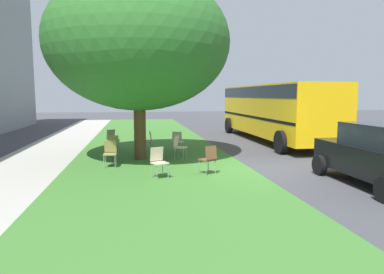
{
  "coord_description": "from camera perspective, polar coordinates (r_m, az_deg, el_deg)",
  "views": [
    {
      "loc": [
        -10.59,
        3.91,
        2.37
      ],
      "look_at": [
        1.75,
        1.88,
        0.87
      ],
      "focal_mm": 32.55,
      "sensor_mm": 36.0,
      "label": 1
    }
  ],
  "objects": [
    {
      "name": "chair_3",
      "position": [
        11.87,
        -13.26,
        -2.32
      ],
      "size": [
        0.44,
        0.44,
        0.88
      ],
      "color": "olive",
      "rests_on": "ground"
    },
    {
      "name": "street_tree",
      "position": [
        13.14,
        -8.78,
        14.97
      ],
      "size": [
        6.6,
        6.6,
        6.69
      ],
      "color": "brown",
      "rests_on": "ground"
    },
    {
      "name": "chair_2",
      "position": [
        10.46,
        2.76,
        -3.37
      ],
      "size": [
        0.56,
        0.56,
        0.88
      ],
      "color": "brown",
      "rests_on": "ground"
    },
    {
      "name": "school_bus",
      "position": [
        18.65,
        13.14,
        4.79
      ],
      "size": [
        10.4,
        2.8,
        2.88
      ],
      "color": "yellow",
      "rests_on": "ground"
    },
    {
      "name": "sidewalk_strip",
      "position": [
        11.46,
        -28.06,
        -5.9
      ],
      "size": [
        48.0,
        2.8,
        0.01
      ],
      "primitive_type": "cube",
      "color": "#ADA89E",
      "rests_on": "ground"
    },
    {
      "name": "chair_6",
      "position": [
        14.48,
        -2.35,
        -0.52
      ],
      "size": [
        0.55,
        0.55,
        0.88
      ],
      "color": "beige",
      "rests_on": "ground"
    },
    {
      "name": "chair_1",
      "position": [
        14.71,
        -7.21,
        -0.45
      ],
      "size": [
        0.43,
        0.43,
        0.88
      ],
      "color": "#ADA393",
      "rests_on": "ground"
    },
    {
      "name": "grass_verge",
      "position": [
        10.87,
        -5.42,
        -5.77
      ],
      "size": [
        48.0,
        6.0,
        0.01
      ],
      "primitive_type": "cube",
      "color": "#3D752D",
      "rests_on": "ground"
    },
    {
      "name": "chair_0",
      "position": [
        13.34,
        -12.88,
        -1.31
      ],
      "size": [
        0.5,
        0.49,
        0.88
      ],
      "color": "olive",
      "rests_on": "ground"
    },
    {
      "name": "chair_4",
      "position": [
        10.09,
        -5.51,
        -3.78
      ],
      "size": [
        0.55,
        0.55,
        0.88
      ],
      "color": "beige",
      "rests_on": "ground"
    },
    {
      "name": "chair_7",
      "position": [
        15.6,
        -12.93,
        -0.15
      ],
      "size": [
        0.58,
        0.58,
        0.88
      ],
      "color": "#ADA393",
      "rests_on": "ground"
    },
    {
      "name": "chair_5",
      "position": [
        13.0,
        -2.16,
        -1.36
      ],
      "size": [
        0.56,
        0.57,
        0.88
      ],
      "color": "beige",
      "rests_on": "ground"
    },
    {
      "name": "ground",
      "position": [
        11.53,
        10.72,
        -5.15
      ],
      "size": [
        80.0,
        80.0,
        0.0
      ],
      "primitive_type": "plane",
      "color": "#424247"
    },
    {
      "name": "parked_car",
      "position": [
        10.33,
        28.43,
        -2.54
      ],
      "size": [
        3.7,
        1.92,
        1.65
      ],
      "color": "black",
      "rests_on": "ground"
    }
  ]
}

